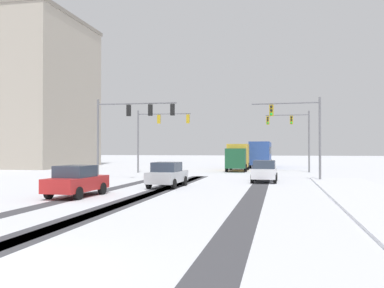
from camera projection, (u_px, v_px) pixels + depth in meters
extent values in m
cube|color=#424247|center=(143.00, 195.00, 22.63)|extent=(1.13, 31.69, 0.01)
cube|color=#424247|center=(91.00, 194.00, 23.23)|extent=(0.91, 31.69, 0.01)
cube|color=#424247|center=(254.00, 198.00, 21.44)|extent=(1.13, 31.69, 0.01)
cube|color=#424247|center=(150.00, 195.00, 22.54)|extent=(1.06, 31.69, 0.01)
cube|color=white|center=(382.00, 203.00, 18.86)|extent=(4.00, 31.69, 0.12)
cylinder|color=slate|center=(138.00, 141.00, 44.11)|extent=(0.18, 0.18, 6.50)
cylinder|color=slate|center=(164.00, 114.00, 43.69)|extent=(5.57, 0.33, 0.12)
cube|color=#B79319|center=(159.00, 119.00, 43.77)|extent=(0.33, 0.25, 0.90)
sphere|color=black|center=(159.00, 116.00, 43.93)|extent=(0.20, 0.20, 0.20)
sphere|color=black|center=(159.00, 119.00, 43.93)|extent=(0.20, 0.20, 0.20)
sphere|color=green|center=(159.00, 122.00, 43.93)|extent=(0.20, 0.20, 0.20)
cube|color=#B79319|center=(188.00, 119.00, 43.27)|extent=(0.33, 0.25, 0.90)
sphere|color=black|center=(188.00, 116.00, 43.43)|extent=(0.20, 0.20, 0.20)
sphere|color=black|center=(188.00, 119.00, 43.43)|extent=(0.20, 0.20, 0.20)
sphere|color=green|center=(188.00, 122.00, 43.42)|extent=(0.20, 0.20, 0.20)
cylinder|color=slate|center=(309.00, 142.00, 44.49)|extent=(0.18, 0.18, 6.50)
cylinder|color=slate|center=(287.00, 115.00, 45.11)|extent=(4.52, 0.38, 0.12)
cube|color=#B79319|center=(291.00, 120.00, 44.98)|extent=(0.33, 0.26, 0.90)
sphere|color=black|center=(291.00, 117.00, 44.83)|extent=(0.20, 0.20, 0.20)
sphere|color=black|center=(291.00, 120.00, 44.83)|extent=(0.20, 0.20, 0.20)
sphere|color=green|center=(291.00, 123.00, 44.83)|extent=(0.20, 0.20, 0.20)
cube|color=#B79319|center=(268.00, 120.00, 45.62)|extent=(0.33, 0.26, 0.90)
sphere|color=black|center=(268.00, 118.00, 45.47)|extent=(0.20, 0.20, 0.20)
sphere|color=black|center=(268.00, 120.00, 45.47)|extent=(0.20, 0.20, 0.20)
sphere|color=green|center=(268.00, 123.00, 45.46)|extent=(0.20, 0.20, 0.20)
cylinder|color=slate|center=(320.00, 139.00, 32.74)|extent=(0.18, 0.18, 6.50)
cylinder|color=slate|center=(285.00, 103.00, 33.50)|extent=(5.29, 0.51, 0.12)
cube|color=#B79319|center=(271.00, 110.00, 33.78)|extent=(0.34, 0.26, 0.90)
sphere|color=black|center=(271.00, 107.00, 33.63)|extent=(0.20, 0.20, 0.20)
sphere|color=black|center=(271.00, 110.00, 33.63)|extent=(0.20, 0.20, 0.20)
sphere|color=green|center=(271.00, 114.00, 33.62)|extent=(0.20, 0.20, 0.20)
cylinder|color=slate|center=(98.00, 139.00, 34.32)|extent=(0.18, 0.18, 6.50)
cylinder|color=slate|center=(137.00, 104.00, 33.71)|extent=(6.57, 0.17, 0.12)
cube|color=black|center=(129.00, 111.00, 33.83)|extent=(0.32, 0.24, 0.90)
sphere|color=black|center=(129.00, 107.00, 33.99)|extent=(0.20, 0.20, 0.20)
sphere|color=black|center=(129.00, 111.00, 33.99)|extent=(0.20, 0.20, 0.20)
sphere|color=green|center=(129.00, 114.00, 33.99)|extent=(0.20, 0.20, 0.20)
cube|color=black|center=(150.00, 110.00, 33.48)|extent=(0.32, 0.24, 0.90)
sphere|color=black|center=(151.00, 107.00, 33.64)|extent=(0.20, 0.20, 0.20)
sphere|color=black|center=(151.00, 110.00, 33.64)|extent=(0.20, 0.20, 0.20)
sphere|color=green|center=(151.00, 114.00, 33.64)|extent=(0.20, 0.20, 0.20)
cube|color=black|center=(172.00, 110.00, 33.13)|extent=(0.32, 0.24, 0.90)
sphere|color=black|center=(173.00, 106.00, 33.29)|extent=(0.20, 0.20, 0.20)
sphere|color=black|center=(173.00, 110.00, 33.29)|extent=(0.20, 0.20, 0.20)
sphere|color=green|center=(173.00, 114.00, 33.28)|extent=(0.20, 0.20, 0.20)
cube|color=silver|center=(264.00, 173.00, 31.52)|extent=(1.77, 4.13, 0.70)
cube|color=#2D3847|center=(264.00, 164.00, 31.38)|extent=(1.59, 1.93, 0.60)
cylinder|color=black|center=(255.00, 176.00, 32.93)|extent=(0.23, 0.64, 0.64)
cylinder|color=black|center=(276.00, 177.00, 32.58)|extent=(0.23, 0.64, 0.64)
cylinder|color=black|center=(252.00, 179.00, 30.45)|extent=(0.23, 0.64, 0.64)
cylinder|color=black|center=(275.00, 179.00, 30.10)|extent=(0.23, 0.64, 0.64)
cube|color=#B7BABF|center=(167.00, 177.00, 27.32)|extent=(1.89, 4.17, 0.70)
cube|color=#2D3847|center=(167.00, 167.00, 27.18)|extent=(1.65, 1.97, 0.60)
cylinder|color=black|center=(162.00, 181.00, 28.75)|extent=(0.25, 0.65, 0.64)
cylinder|color=black|center=(185.00, 181.00, 28.35)|extent=(0.25, 0.65, 0.64)
cylinder|color=black|center=(149.00, 183.00, 26.28)|extent=(0.25, 0.65, 0.64)
cylinder|color=black|center=(174.00, 184.00, 25.88)|extent=(0.25, 0.65, 0.64)
cube|color=red|center=(77.00, 184.00, 21.90)|extent=(1.91, 4.18, 0.70)
cube|color=#2D3847|center=(75.00, 171.00, 21.76)|extent=(1.66, 1.98, 0.60)
cylinder|color=black|center=(76.00, 188.00, 23.33)|extent=(0.25, 0.65, 0.64)
cylinder|color=black|center=(102.00, 189.00, 22.92)|extent=(0.25, 0.65, 0.64)
cylinder|color=black|center=(49.00, 192.00, 20.87)|extent=(0.25, 0.65, 0.64)
cylinder|color=black|center=(78.00, 193.00, 20.46)|extent=(0.25, 0.65, 0.64)
cube|color=#284793|center=(261.00, 153.00, 56.73)|extent=(2.56, 11.01, 2.90)
cube|color=#283342|center=(261.00, 150.00, 56.73)|extent=(2.59, 10.13, 0.90)
cylinder|color=black|center=(269.00, 165.00, 52.70)|extent=(0.30, 0.96, 0.96)
cylinder|color=black|center=(250.00, 165.00, 53.19)|extent=(0.30, 0.96, 0.96)
cylinder|color=black|center=(271.00, 163.00, 59.70)|extent=(0.30, 0.96, 0.96)
cylinder|color=black|center=(254.00, 163.00, 60.19)|extent=(0.30, 0.96, 0.96)
cube|color=#194C2D|center=(236.00, 158.00, 44.91)|extent=(2.14, 2.24, 2.10)
cube|color=gold|center=(238.00, 155.00, 48.55)|extent=(2.29, 5.24, 2.60)
cylinder|color=black|center=(246.00, 168.00, 45.14)|extent=(0.30, 0.84, 0.84)
cylinder|color=black|center=(227.00, 168.00, 45.51)|extent=(0.30, 0.84, 0.84)
cylinder|color=black|center=(248.00, 166.00, 49.75)|extent=(0.30, 0.84, 0.84)
cylinder|color=black|center=(231.00, 166.00, 50.12)|extent=(0.30, 0.84, 0.84)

